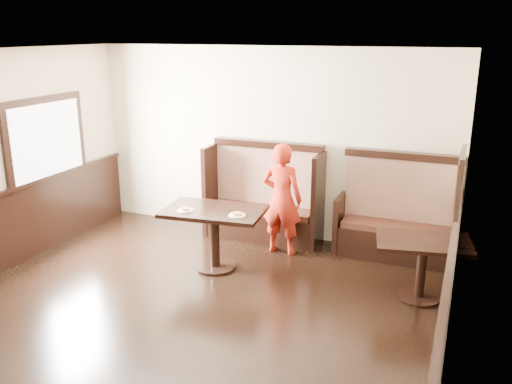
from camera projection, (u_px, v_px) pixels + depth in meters
The scene contains 9 objects.
ground at pixel (143, 351), 5.29m from camera, with size 7.00×7.00×0.00m, color black.
room_shell at pixel (129, 272), 5.45m from camera, with size 7.00×7.00×7.00m.
booth_main at pixel (264, 204), 8.07m from camera, with size 1.75×0.72×1.45m.
booth_neighbor at pixel (398, 223), 7.38m from camera, with size 1.65×0.72×1.45m.
table_main at pixel (214, 223), 6.98m from camera, with size 1.35×0.92×0.81m.
table_neighbor at pixel (422, 255), 6.18m from camera, with size 1.16×0.87×0.73m.
child at pixel (282, 199), 7.42m from camera, with size 0.57×0.38×1.57m, color #AB2112.
pizza_plate_left at pixel (185, 210), 6.86m from camera, with size 0.20×0.20×0.04m.
pizza_plate_right at pixel (237, 215), 6.68m from camera, with size 0.21×0.21×0.04m.
Camera 1 is at (2.75, -3.87, 3.02)m, focal length 38.00 mm.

